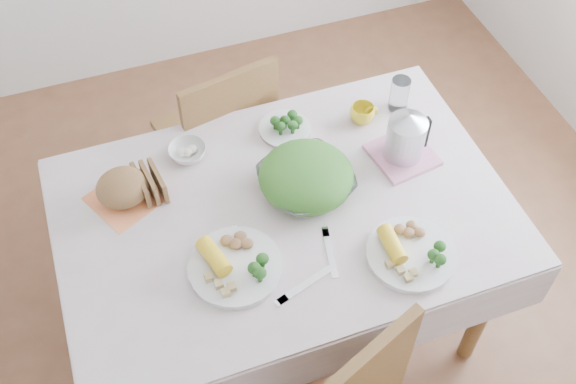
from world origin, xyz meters
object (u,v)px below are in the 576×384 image
object	(u,v)px
dining_table	(285,271)
dinner_plate_right	(411,254)
yellow_mug	(362,114)
electric_kettle	(407,133)
salad_bowl	(306,182)
chair_far	(215,133)
dinner_plate_left	(235,267)

from	to	relation	value
dining_table	dinner_plate_right	bearing A→B (deg)	-45.09
yellow_mug	electric_kettle	world-z (taller)	electric_kettle
dining_table	salad_bowl	distance (m)	0.44
chair_far	dinner_plate_left	distance (m)	0.94
chair_far	dining_table	bearing A→B (deg)	84.30
dinner_plate_right	chair_far	bearing A→B (deg)	110.62
salad_bowl	electric_kettle	size ratio (longest dim) A/B	1.59
salad_bowl	electric_kettle	world-z (taller)	electric_kettle
dinner_plate_left	chair_far	bearing A→B (deg)	80.04
dining_table	salad_bowl	size ratio (longest dim) A/B	4.63
dining_table	salad_bowl	xyz separation A→B (m)	(0.10, 0.06, 0.42)
dinner_plate_left	electric_kettle	size ratio (longest dim) A/B	1.56
yellow_mug	electric_kettle	size ratio (longest dim) A/B	0.48
chair_far	yellow_mug	world-z (taller)	chair_far
dining_table	dinner_plate_left	bearing A→B (deg)	-142.26
salad_bowl	dinner_plate_left	distance (m)	0.40
chair_far	dinner_plate_left	bearing A→B (deg)	68.70
chair_far	salad_bowl	bearing A→B (deg)	93.25
chair_far	dinner_plate_left	size ratio (longest dim) A/B	3.13
chair_far	yellow_mug	bearing A→B (deg)	128.12
dining_table	yellow_mug	bearing A→B (deg)	35.57
dining_table	electric_kettle	size ratio (longest dim) A/B	7.35
dinner_plate_right	electric_kettle	distance (m)	0.44
dining_table	salad_bowl	world-z (taller)	salad_bowl
salad_bowl	dinner_plate_right	distance (m)	0.43
chair_far	dinner_plate_right	size ratio (longest dim) A/B	3.26
salad_bowl	dining_table	bearing A→B (deg)	-149.70
dinner_plate_left	electric_kettle	bearing A→B (deg)	19.98
dinner_plate_right	yellow_mug	xyz separation A→B (m)	(0.10, 0.60, 0.03)
salad_bowl	dinner_plate_right	bearing A→B (deg)	-60.00
dining_table	dinner_plate_right	size ratio (longest dim) A/B	4.91
chair_far	electric_kettle	bearing A→B (deg)	119.86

